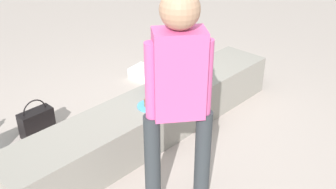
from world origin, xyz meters
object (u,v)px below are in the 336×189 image
Objects in this scene: handbag_black_leather at (37,122)px; water_bottle_far_side at (120,112)px; adult_standing at (179,88)px; child_seated at (162,73)px; cake_box_white at (144,73)px; cake_plate at (150,104)px.

water_bottle_far_side is at bearing -29.47° from handbag_black_leather.
child_seated is at bearing 50.94° from adult_standing.
cake_box_white is at bearing 6.19° from handbag_black_leather.
adult_standing is at bearing -126.91° from cake_box_white.
cake_box_white is 1.55m from handbag_black_leather.
adult_standing is 1.78m from handbag_black_leather.
cake_plate is 0.74× the size of cake_box_white.
child_seated is 1.33m from cake_box_white.
child_seated is at bearing -125.21° from cake_box_white.
handbag_black_leather is (-0.61, 0.90, -0.29)m from cake_plate.
cake_plate is 0.62× the size of handbag_black_leather.
cake_box_white is at bearing 53.09° from adult_standing.
child_seated is 1.27m from handbag_black_leather.
cake_plate is (0.37, 0.66, -0.53)m from adult_standing.
handbag_black_leather is (-0.84, 0.82, -0.48)m from child_seated.
cake_box_white is at bearing 32.86° from water_bottle_far_side.
cake_plate is at bearing -55.82° from handbag_black_leather.
child_seated reaches higher than cake_box_white.
adult_standing is 0.93m from cake_plate.
adult_standing is at bearing -119.17° from cake_plate.
cake_box_white is at bearing 54.79° from child_seated.
child_seated is 0.69m from water_bottle_far_side.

